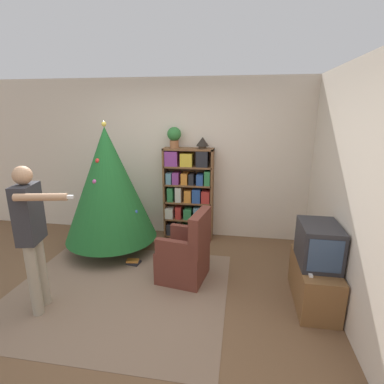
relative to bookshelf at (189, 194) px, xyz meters
The scene contains 14 objects.
ground_plane 1.94m from the bookshelf, 97.16° to the right, with size 14.00×14.00×0.00m, color brown.
wall_back 0.62m from the bookshelf, 137.12° to the left, with size 8.00×0.10×2.60m.
wall_right 2.70m from the bookshelf, 41.95° to the right, with size 0.10×8.00×2.60m.
area_rug 1.96m from the bookshelf, 107.61° to the right, with size 2.56×2.20×0.01m.
bookshelf is the anchor object (origin of this frame).
tv_stand 2.35m from the bookshelf, 42.28° to the right, with size 0.40×0.89×0.49m.
television 2.29m from the bookshelf, 42.32° to the right, with size 0.40×0.57×0.45m.
game_remote 2.41m from the bookshelf, 48.97° to the right, with size 0.04×0.12×0.02m.
christmas_tree 1.30m from the bookshelf, 147.30° to the right, with size 1.35×1.35×1.95m.
armchair 1.38m from the bookshelf, 81.43° to the right, with size 0.65×0.64×0.92m.
standing_person 2.49m from the bookshelf, 119.87° to the right, with size 0.69×0.46×1.59m.
potted_plant 0.97m from the bookshelf, behind, with size 0.22×0.22×0.33m.
table_lamp 0.88m from the bookshelf, ahead, with size 0.20×0.20×0.18m.
book_pile_near_tree 1.42m from the bookshelf, 120.02° to the right, with size 0.20×0.17×0.06m.
Camera 1 is at (1.06, -2.90, 2.11)m, focal length 28.00 mm.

